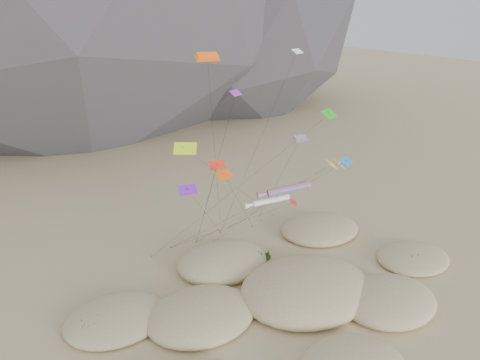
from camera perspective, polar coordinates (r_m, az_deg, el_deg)
name	(u,v)px	position (r m, az deg, el deg)	size (l,w,h in m)	color
ground	(315,312)	(59.42, 9.12, -15.59)	(500.00, 500.00, 0.00)	#CCB789
dunes	(283,295)	(60.54, 5.22, -13.75)	(52.18, 35.60, 4.32)	#CCB789
dune_grass	(280,295)	(60.35, 4.89, -13.76)	(44.40, 27.63, 1.47)	black
kite_stakes	(222,231)	(76.46, -2.19, -6.21)	(23.67, 5.31, 0.30)	#3F2D1E
rainbow_tube_kite	(286,190)	(62.53, 5.63, -1.18)	(7.55, 15.63, 12.48)	#FB4D1A
white_tube_kite	(269,201)	(62.88, 3.50, -2.57)	(9.37, 9.61, 10.66)	silver
orange_parafoil	(208,59)	(59.86, -3.98, 14.49)	(9.18, 11.27, 29.23)	#F5520C
multi_parafoil	(300,139)	(65.57, 7.30, 4.94)	(2.27, 11.89, 17.80)	#E04D17
delta_kites	(278,153)	(60.76, 4.70, 3.25)	(28.52, 17.37, 28.97)	red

